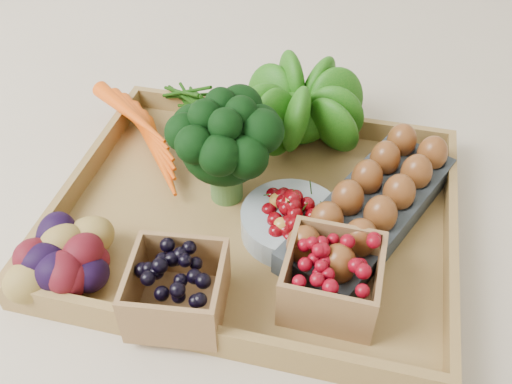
% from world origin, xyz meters
% --- Properties ---
extents(ground, '(4.00, 4.00, 0.00)m').
position_xyz_m(ground, '(0.00, 0.00, 0.00)').
color(ground, beige).
rests_on(ground, ground).
extents(tray, '(0.55, 0.45, 0.01)m').
position_xyz_m(tray, '(0.00, 0.00, 0.01)').
color(tray, '#9E7B42').
rests_on(tray, ground).
extents(carrots, '(0.19, 0.14, 0.05)m').
position_xyz_m(carrots, '(-0.20, 0.10, 0.04)').
color(carrots, '#ED510B').
rests_on(carrots, tray).
extents(lettuce, '(0.14, 0.14, 0.14)m').
position_xyz_m(lettuce, '(0.03, 0.19, 0.09)').
color(lettuce, '#0D4B0B').
rests_on(lettuce, tray).
extents(broccoli, '(0.16, 0.16, 0.12)m').
position_xyz_m(broccoli, '(-0.05, 0.03, 0.08)').
color(broccoli, black).
rests_on(broccoli, tray).
extents(cherry_bowl, '(0.14, 0.14, 0.04)m').
position_xyz_m(cherry_bowl, '(0.06, -0.02, 0.03)').
color(cherry_bowl, '#8C9EA5').
rests_on(cherry_bowl, tray).
extents(egg_carton, '(0.23, 0.34, 0.04)m').
position_xyz_m(egg_carton, '(0.16, 0.03, 0.03)').
color(egg_carton, '#394349').
rests_on(egg_carton, tray).
extents(potatoes, '(0.16, 0.16, 0.09)m').
position_xyz_m(potatoes, '(-0.21, -0.17, 0.06)').
color(potatoes, '#480B13').
rests_on(potatoes, tray).
extents(punnet_blackberry, '(0.12, 0.12, 0.08)m').
position_xyz_m(punnet_blackberry, '(-0.05, -0.18, 0.05)').
color(punnet_blackberry, black).
rests_on(punnet_blackberry, tray).
extents(punnet_raspberry, '(0.12, 0.12, 0.08)m').
position_xyz_m(punnet_raspberry, '(0.12, -0.12, 0.05)').
color(punnet_raspberry, maroon).
rests_on(punnet_raspberry, tray).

